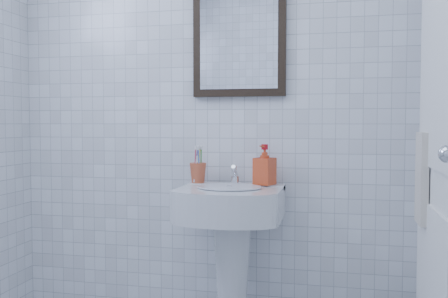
# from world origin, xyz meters

# --- Properties ---
(wall_back) EXTENTS (2.20, 0.02, 2.50)m
(wall_back) POSITION_xyz_m (0.00, 1.20, 1.25)
(wall_back) COLOR silver
(wall_back) RESTS_ON ground
(washbasin) EXTENTS (0.51, 0.37, 0.79)m
(washbasin) POSITION_xyz_m (0.18, 0.98, 0.53)
(washbasin) COLOR silver
(washbasin) RESTS_ON ground
(faucet) EXTENTS (0.04, 0.09, 0.10)m
(faucet) POSITION_xyz_m (0.18, 1.08, 0.82)
(faucet) COLOR silver
(faucet) RESTS_ON washbasin
(toothbrush_cup) EXTENTS (0.09, 0.09, 0.11)m
(toothbrush_cup) POSITION_xyz_m (-0.02, 1.09, 0.83)
(toothbrush_cup) COLOR #BA502F
(toothbrush_cup) RESTS_ON washbasin
(soap_dispenser) EXTENTS (0.12, 0.12, 0.21)m
(soap_dispenser) POSITION_xyz_m (0.33, 1.09, 0.88)
(soap_dispenser) COLOR #BB3212
(soap_dispenser) RESTS_ON washbasin
(wall_mirror) EXTENTS (0.50, 0.04, 0.62)m
(wall_mirror) POSITION_xyz_m (0.18, 1.18, 1.55)
(wall_mirror) COLOR black
(wall_mirror) RESTS_ON wall_back
(bathroom_door) EXTENTS (0.04, 0.80, 2.00)m
(bathroom_door) POSITION_xyz_m (1.08, 0.55, 1.00)
(bathroom_door) COLOR white
(bathroom_door) RESTS_ON ground
(towel_ring) EXTENTS (0.01, 0.18, 0.18)m
(towel_ring) POSITION_xyz_m (1.06, 0.73, 1.05)
(towel_ring) COLOR silver
(towel_ring) RESTS_ON wall_right
(hand_towel) EXTENTS (0.03, 0.16, 0.38)m
(hand_towel) POSITION_xyz_m (1.04, 0.73, 0.87)
(hand_towel) COLOR silver
(hand_towel) RESTS_ON towel_ring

